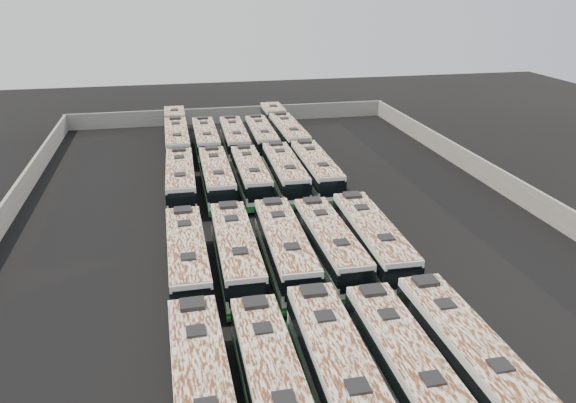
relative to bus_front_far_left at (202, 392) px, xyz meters
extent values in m
plane|color=black|center=(7.77, 21.75, -1.75)|extent=(140.00, 140.00, 0.00)
cube|color=slate|center=(7.77, 58.05, -0.65)|extent=(45.20, 0.30, 2.20)
cube|color=slate|center=(30.07, 21.75, -0.65)|extent=(0.30, 73.20, 2.20)
cube|color=silver|center=(0.00, 0.00, -0.02)|extent=(2.77, 12.10, 2.76)
cube|color=black|center=(0.00, 0.00, 0.44)|extent=(2.83, 12.17, 0.92)
cube|color=beige|center=(0.00, 0.00, 1.39)|extent=(2.71, 11.86, 0.07)
cube|color=black|center=(-0.06, 2.65, 1.49)|extent=(0.97, 0.97, 0.14)
cube|color=black|center=(-0.11, 5.06, 1.54)|extent=(1.33, 1.13, 0.26)
cylinder|color=black|center=(-1.16, 3.83, -1.25)|extent=(0.30, 1.01, 1.00)
cylinder|color=black|center=(0.99, 3.88, -1.25)|extent=(0.30, 1.01, 1.00)
cube|color=silver|center=(3.22, -0.17, -0.08)|extent=(2.52, 11.65, 2.67)
cube|color=#166725|center=(3.22, -0.17, -1.05)|extent=(2.57, 11.70, 0.41)
cube|color=black|center=(3.22, -0.17, 0.36)|extent=(2.58, 11.71, 0.89)
cube|color=beige|center=(3.22, -0.17, 1.28)|extent=(2.47, 11.42, 0.07)
cube|color=black|center=(3.24, -2.73, 1.38)|extent=(0.93, 0.93, 0.14)
cube|color=black|center=(3.20, 2.38, 1.38)|extent=(0.93, 0.93, 0.14)
cube|color=black|center=(3.18, 4.71, 1.43)|extent=(1.27, 1.08, 0.25)
cylinder|color=black|center=(2.15, 3.54, -1.27)|extent=(0.28, 0.97, 0.97)
cylinder|color=black|center=(4.23, 3.56, -1.27)|extent=(0.28, 0.97, 0.97)
cube|color=silver|center=(6.41, -0.13, 0.01)|extent=(2.66, 12.24, 2.80)
cube|color=#166725|center=(6.41, -0.13, -1.02)|extent=(2.71, 12.29, 0.43)
cube|color=black|center=(6.41, -0.13, 0.47)|extent=(2.72, 12.30, 0.94)
cube|color=beige|center=(6.41, -0.13, 1.44)|extent=(2.60, 12.00, 0.07)
cube|color=black|center=(6.39, -2.81, 1.54)|extent=(0.98, 0.98, 0.14)
cube|color=black|center=(6.44, 2.56, 1.54)|extent=(0.98, 0.98, 0.14)
cube|color=black|center=(6.46, 5.01, 1.59)|extent=(1.33, 1.13, 0.26)
cylinder|color=black|center=(5.36, 3.79, -1.24)|extent=(0.29, 1.02, 1.02)
cylinder|color=black|center=(7.54, 3.77, -1.24)|extent=(0.29, 1.02, 1.02)
cube|color=silver|center=(9.78, -0.27, -0.08)|extent=(2.49, 11.66, 2.67)
cube|color=#166725|center=(9.78, -0.27, -1.05)|extent=(2.54, 11.71, 0.41)
cube|color=black|center=(9.78, -0.27, 0.36)|extent=(2.55, 11.72, 0.89)
cube|color=beige|center=(9.78, -0.27, 1.29)|extent=(2.44, 11.43, 0.07)
cube|color=black|center=(9.79, -2.84, 1.38)|extent=(0.93, 0.93, 0.14)
cube|color=black|center=(9.76, 2.29, 1.38)|extent=(0.93, 0.93, 0.14)
cube|color=black|center=(9.75, 4.62, 1.43)|extent=(1.27, 1.07, 0.25)
cylinder|color=black|center=(8.72, 3.45, -1.27)|extent=(0.28, 0.97, 0.97)
cylinder|color=black|center=(10.79, 3.46, -1.27)|extent=(0.28, 0.97, 0.97)
cube|color=silver|center=(13.09, -0.08, -0.05)|extent=(2.64, 11.88, 2.71)
cube|color=#166725|center=(13.09, -0.08, -1.04)|extent=(2.69, 11.93, 0.41)
cube|color=black|center=(13.09, -0.08, 0.40)|extent=(2.70, 11.94, 0.91)
cube|color=beige|center=(13.09, -0.08, 1.34)|extent=(2.59, 11.64, 0.07)
cube|color=black|center=(13.12, -2.68, 1.44)|extent=(0.95, 0.95, 0.14)
cube|color=black|center=(13.05, 2.53, 1.44)|extent=(0.95, 0.95, 0.14)
cube|color=black|center=(13.01, 4.89, 1.49)|extent=(1.30, 1.10, 0.26)
cylinder|color=black|center=(11.97, 3.69, -1.26)|extent=(0.29, 0.99, 0.99)
cylinder|color=black|center=(14.09, 3.73, -1.26)|extent=(0.29, 0.99, 0.99)
cube|color=silver|center=(-0.12, 13.42, -0.05)|extent=(2.58, 11.85, 2.71)
cube|color=#166725|center=(-0.12, 13.42, -1.04)|extent=(2.63, 11.90, 0.41)
cube|color=black|center=(-0.12, 13.42, 0.40)|extent=(2.64, 11.91, 0.91)
cube|color=black|center=(-0.07, 7.48, 0.27)|extent=(2.17, 0.08, 1.43)
cube|color=#166725|center=(-0.07, 7.48, -1.24)|extent=(2.46, 0.12, 0.28)
cube|color=beige|center=(-0.12, 13.42, 1.33)|extent=(2.53, 11.61, 0.07)
cube|color=black|center=(-0.10, 10.82, 1.43)|extent=(0.95, 0.95, 0.14)
cube|color=black|center=(-0.15, 16.02, 1.43)|extent=(0.95, 0.95, 0.14)
cube|color=black|center=(-0.17, 18.38, 1.48)|extent=(1.29, 1.10, 0.26)
cylinder|color=black|center=(-1.14, 9.62, -1.26)|extent=(0.29, 0.99, 0.99)
cylinder|color=black|center=(0.97, 9.64, -1.26)|extent=(0.29, 0.99, 0.99)
cylinder|color=black|center=(-1.21, 17.19, -1.26)|extent=(0.29, 0.99, 0.99)
cylinder|color=black|center=(0.89, 17.21, -1.26)|extent=(0.29, 0.99, 0.99)
cube|color=silver|center=(3.17, 13.45, -0.02)|extent=(2.62, 12.06, 2.76)
cube|color=#166725|center=(3.17, 13.45, -1.03)|extent=(2.67, 12.11, 0.42)
cube|color=black|center=(3.17, 13.45, 0.44)|extent=(2.68, 12.12, 0.92)
cube|color=black|center=(3.12, 7.41, 0.31)|extent=(2.21, 0.08, 1.45)
cube|color=#166725|center=(3.12, 7.41, -1.23)|extent=(2.51, 0.12, 0.28)
cube|color=beige|center=(3.17, 13.45, 1.39)|extent=(2.56, 11.82, 0.07)
cube|color=black|center=(3.15, 10.81, 1.49)|extent=(0.96, 0.96, 0.14)
cube|color=black|center=(3.19, 16.10, 1.49)|extent=(0.96, 0.96, 0.14)
cube|color=black|center=(3.21, 18.51, 1.54)|extent=(1.31, 1.12, 0.26)
cylinder|color=black|center=(2.06, 9.61, -1.25)|extent=(0.29, 1.01, 1.00)
cylinder|color=black|center=(4.21, 9.59, -1.25)|extent=(0.29, 1.01, 1.00)
cylinder|color=black|center=(2.13, 17.32, -1.25)|extent=(0.29, 1.01, 1.00)
cylinder|color=black|center=(4.28, 17.30, -1.25)|extent=(0.29, 1.01, 1.00)
cube|color=silver|center=(6.54, 13.40, -0.01)|extent=(2.77, 12.19, 2.78)
cube|color=#166725|center=(6.54, 13.40, -1.02)|extent=(2.82, 12.24, 0.42)
cube|color=black|center=(6.54, 13.40, 0.45)|extent=(2.83, 12.25, 0.93)
cube|color=black|center=(6.42, 7.31, 0.32)|extent=(2.23, 0.10, 1.47)
cube|color=#166725|center=(6.42, 7.31, -1.23)|extent=(2.53, 0.15, 0.28)
cube|color=beige|center=(6.54, 13.40, 1.42)|extent=(2.71, 11.94, 0.07)
cube|color=black|center=(6.49, 10.73, 1.52)|extent=(0.98, 0.98, 0.14)
cube|color=black|center=(6.60, 16.07, 1.52)|extent=(0.98, 0.98, 0.14)
cube|color=black|center=(6.64, 18.49, 1.57)|extent=(1.34, 1.14, 0.26)
cylinder|color=black|center=(5.38, 9.53, -1.25)|extent=(0.30, 1.02, 1.01)
cylinder|color=black|center=(7.55, 9.49, -1.25)|extent=(0.30, 1.02, 1.01)
cylinder|color=black|center=(5.54, 17.30, -1.25)|extent=(0.30, 1.02, 1.01)
cylinder|color=black|center=(7.70, 17.26, -1.25)|extent=(0.30, 1.02, 1.01)
cube|color=silver|center=(9.82, 13.46, -0.07)|extent=(2.54, 11.71, 2.68)
cube|color=#166725|center=(9.82, 13.46, -1.05)|extent=(2.59, 11.76, 0.41)
cube|color=black|center=(9.82, 13.46, 0.37)|extent=(2.60, 11.77, 0.90)
cube|color=black|center=(9.88, 7.59, 0.24)|extent=(2.14, 0.08, 1.41)
cube|color=#166725|center=(9.88, 7.59, -1.24)|extent=(2.44, 0.12, 0.27)
cube|color=beige|center=(9.82, 13.46, 1.30)|extent=(2.49, 11.47, 0.07)
cube|color=black|center=(9.85, 10.89, 1.39)|extent=(0.93, 0.93, 0.14)
cube|color=black|center=(9.80, 16.03, 1.39)|extent=(0.93, 0.93, 0.14)
cube|color=black|center=(9.78, 18.36, 1.44)|extent=(1.28, 1.08, 0.25)
cylinder|color=black|center=(8.82, 9.71, -1.26)|extent=(0.28, 0.98, 0.97)
cylinder|color=black|center=(10.90, 9.73, -1.26)|extent=(0.28, 0.98, 0.97)
cylinder|color=black|center=(8.75, 17.18, -1.26)|extent=(0.28, 0.98, 0.97)
cylinder|color=black|center=(10.83, 17.20, -1.26)|extent=(0.28, 0.98, 0.97)
cube|color=silver|center=(12.95, 13.43, -0.01)|extent=(2.78, 12.20, 2.78)
cube|color=#166725|center=(12.95, 13.43, -1.02)|extent=(2.83, 12.25, 0.43)
cube|color=black|center=(12.95, 13.43, 0.46)|extent=(2.84, 12.26, 0.93)
cube|color=black|center=(12.82, 7.34, 0.32)|extent=(2.23, 0.10, 1.47)
cube|color=#166725|center=(12.82, 7.34, -1.22)|extent=(2.53, 0.15, 0.28)
cube|color=beige|center=(12.95, 13.43, 1.42)|extent=(2.72, 11.95, 0.07)
cube|color=black|center=(12.89, 10.76, 1.52)|extent=(0.98, 0.98, 0.14)
cube|color=black|center=(13.00, 16.10, 1.52)|extent=(0.98, 0.98, 0.14)
cube|color=black|center=(13.05, 18.53, 1.57)|extent=(1.34, 1.14, 0.26)
cylinder|color=black|center=(11.78, 9.56, -1.25)|extent=(0.30, 1.02, 1.01)
cylinder|color=black|center=(13.95, 9.52, -1.25)|extent=(0.30, 1.02, 1.01)
cylinder|color=black|center=(11.94, 17.34, -1.25)|extent=(0.30, 1.02, 1.01)
cylinder|color=black|center=(14.11, 17.29, -1.25)|extent=(0.30, 1.02, 1.01)
cube|color=silver|center=(-0.09, 29.31, -0.02)|extent=(2.68, 12.06, 2.76)
cube|color=#166725|center=(-0.09, 29.31, -1.03)|extent=(2.73, 12.11, 0.42)
cube|color=black|center=(-0.09, 29.31, 0.43)|extent=(2.74, 12.12, 0.92)
cube|color=black|center=(-0.18, 23.28, 0.30)|extent=(2.21, 0.09, 1.45)
cube|color=#166725|center=(-0.18, 23.28, -1.23)|extent=(2.51, 0.14, 0.28)
cube|color=beige|center=(-0.09, 29.31, 1.38)|extent=(2.63, 11.82, 0.07)
cube|color=black|center=(-0.13, 26.67, 1.49)|extent=(0.97, 0.97, 0.14)
cube|color=black|center=(-0.05, 31.96, 1.49)|extent=(0.97, 0.97, 0.14)
cube|color=black|center=(-0.02, 34.36, 1.54)|extent=(1.32, 1.12, 0.26)
cylinder|color=black|center=(-1.22, 25.48, -1.25)|extent=(0.30, 1.01, 1.00)
cylinder|color=black|center=(0.92, 25.45, -1.25)|extent=(0.30, 1.01, 1.00)
cylinder|color=black|center=(-1.11, 33.18, -1.25)|extent=(0.30, 1.01, 1.00)
cylinder|color=black|center=(1.03, 33.15, -1.25)|extent=(0.30, 1.01, 1.00)
cube|color=silver|center=(3.24, 29.26, -0.04)|extent=(2.49, 11.91, 2.73)
cube|color=#166725|center=(3.24, 29.26, -1.04)|extent=(2.54, 11.96, 0.42)
cube|color=black|center=(3.24, 29.26, 0.41)|extent=(2.55, 11.97, 0.91)
cube|color=black|center=(3.24, 23.29, 0.28)|extent=(2.18, 0.06, 1.44)
cube|color=#166725|center=(3.24, 23.29, -1.23)|extent=(2.48, 0.10, 0.28)
cube|color=beige|center=(3.24, 29.26, 1.36)|extent=(2.44, 11.68, 0.07)
cube|color=black|center=(3.24, 26.64, 1.46)|extent=(0.94, 0.94, 0.14)
cube|color=black|center=(3.24, 31.88, 1.46)|extent=(0.94, 0.94, 0.14)
cube|color=black|center=(3.25, 34.27, 1.50)|extent=(1.29, 1.09, 0.26)
cylinder|color=black|center=(2.18, 25.45, -1.25)|extent=(0.28, 0.99, 0.99)
cylinder|color=black|center=(4.30, 25.45, -1.25)|extent=(0.28, 0.99, 0.99)
cylinder|color=black|center=(2.18, 33.08, -1.25)|extent=(0.28, 0.99, 0.99)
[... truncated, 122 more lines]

